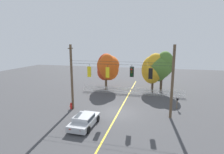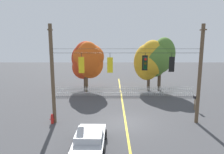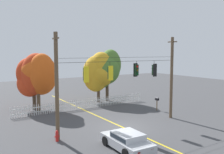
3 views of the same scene
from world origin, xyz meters
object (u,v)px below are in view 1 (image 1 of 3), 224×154
autumn_maple_mid (108,67)px  autumn_oak_far_east (154,69)px  autumn_maple_far_west (161,67)px  roadside_mailbox (177,100)px  traffic_signal_westbound_side (151,73)px  parked_car (84,120)px  autumn_maple_near_fence (105,68)px  traffic_signal_eastbound_side (132,72)px  traffic_signal_northbound_secondary (90,72)px  fire_hydrant (71,106)px  traffic_signal_northbound_primary (108,72)px

autumn_maple_mid → autumn_oak_far_east: (7.56, 0.50, -0.16)m
autumn_maple_far_west → roadside_mailbox: 8.21m
traffic_signal_westbound_side → parked_car: traffic_signal_westbound_side is taller
roadside_mailbox → autumn_maple_mid: bearing=146.5°
autumn_maple_near_fence → roadside_mailbox: bearing=-34.2°
traffic_signal_eastbound_side → traffic_signal_westbound_side: same height
roadside_mailbox → traffic_signal_eastbound_side: bearing=-150.3°
traffic_signal_eastbound_side → autumn_oak_far_east: autumn_oak_far_east is taller
traffic_signal_westbound_side → autumn_oak_far_east: autumn_oak_far_east is taller
autumn_maple_mid → roadside_mailbox: 12.98m
autumn_oak_far_east → roadside_mailbox: (3.01, -7.49, -2.65)m
autumn_oak_far_east → parked_car: (-6.12, -14.56, -3.20)m
traffic_signal_northbound_secondary → traffic_signal_eastbound_side: size_ratio=1.12×
traffic_signal_westbound_side → fire_hydrant: (-9.28, -0.22, -4.33)m
autumn_oak_far_east → roadside_mailbox: size_ratio=4.49×
traffic_signal_northbound_secondary → parked_car: bearing=-76.9°
autumn_maple_near_fence → parked_car: autumn_maple_near_fence is taller
traffic_signal_northbound_secondary → fire_hydrant: (-2.42, -0.22, -4.27)m
autumn_oak_far_east → roadside_mailbox: autumn_oak_far_east is taller
traffic_signal_northbound_primary → traffic_signal_eastbound_side: (2.68, 0.02, 0.13)m
traffic_signal_northbound_primary → traffic_signal_westbound_side: bearing=0.0°
traffic_signal_northbound_secondary → autumn_maple_near_fence: autumn_maple_near_fence is taller
roadside_mailbox → autumn_maple_near_fence: bearing=145.8°
traffic_signal_northbound_secondary → autumn_maple_near_fence: (-1.17, 10.65, -0.99)m
traffic_signal_northbound_secondary → autumn_oak_far_east: 12.68m
traffic_signal_northbound_secondary → traffic_signal_northbound_primary: 2.18m
traffic_signal_northbound_secondary → autumn_maple_mid: (-0.49, 9.99, -0.71)m
traffic_signal_northbound_primary → parked_car: size_ratio=0.37×
autumn_maple_far_west → autumn_maple_mid: bearing=-177.2°
traffic_signal_northbound_primary → autumn_oak_far_east: bearing=65.0°
traffic_signal_westbound_side → autumn_maple_far_west: (1.32, 10.41, -0.58)m
traffic_signal_northbound_primary → autumn_maple_near_fence: 11.21m
autumn_maple_far_west → autumn_maple_near_fence: bearing=178.5°
fire_hydrant → autumn_maple_near_fence: bearing=83.5°
traffic_signal_northbound_secondary → parked_car: 5.83m
traffic_signal_northbound_secondary → roadside_mailbox: size_ratio=1.08×
fire_hydrant → autumn_oak_far_east: bearing=48.5°
autumn_oak_far_east → traffic_signal_northbound_primary: bearing=-115.0°
autumn_maple_near_fence → autumn_maple_mid: bearing=-44.2°
traffic_signal_westbound_side → autumn_maple_mid: autumn_maple_mid is taller
autumn_maple_far_west → fire_hydrant: size_ratio=8.34×
roadside_mailbox → traffic_signal_northbound_secondary: bearing=-163.4°
traffic_signal_westbound_side → parked_car: bearing=-145.5°
traffic_signal_westbound_side → autumn_maple_far_west: size_ratio=0.21×
traffic_signal_northbound_primary → autumn_maple_near_fence: autumn_maple_near_fence is taller
autumn_maple_mid → autumn_maple_far_west: 8.68m
autumn_oak_far_east → autumn_maple_near_fence: bearing=178.9°
traffic_signal_northbound_secondary → parked_car: traffic_signal_northbound_secondary is taller
traffic_signal_westbound_side → roadside_mailbox: size_ratio=1.01×
traffic_signal_eastbound_side → traffic_signal_westbound_side: (2.00, -0.02, -0.08)m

